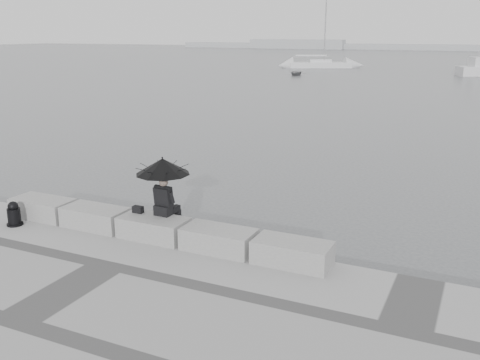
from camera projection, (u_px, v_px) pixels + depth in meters
The scene contains 12 objects.
ground at pixel (165, 251), 12.96m from camera, with size 360.00×360.00×0.00m, color #4A4D50.
stone_block_far_left at pixel (43, 208), 13.76m from camera, with size 1.60×0.80×0.50m, color gray.
stone_block_left at pixel (95, 217), 13.06m from camera, with size 1.60×0.80×0.50m, color gray.
stone_block_centre at pixel (154, 228), 12.37m from camera, with size 1.60×0.80×0.50m, color gray.
stone_block_right at pixel (219, 240), 11.67m from camera, with size 1.60×0.80×0.50m, color gray.
stone_block_far_right at pixel (292, 253), 10.97m from camera, with size 1.60×0.80×0.50m, color gray.
seated_person at pixel (163, 172), 12.24m from camera, with size 1.26×1.26×1.39m.
bag at pixel (138, 209), 12.62m from camera, with size 0.25×0.14×0.16m, color black.
mooring_bollard at pixel (14, 215), 13.17m from camera, with size 0.39×0.39×0.62m.
distant_landmass at pixel (440, 47), 150.80m from camera, with size 180.00×8.00×2.80m.
sailboat_left at pixel (320, 64), 78.44m from camera, with size 9.14×6.25×12.90m.
dinghy at pixel (296, 73), 65.16m from camera, with size 3.05×1.29×0.52m, color gray.
Camera 1 is at (6.75, -10.11, 5.14)m, focal length 40.00 mm.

